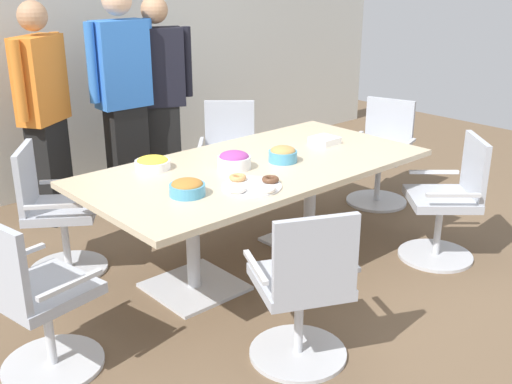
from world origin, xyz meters
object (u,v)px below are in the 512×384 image
Objects in this scene: office_chair_4 at (55,217)px; snack_bowl_cookies at (283,154)px; conference_table at (256,182)px; office_chair_0 at (303,295)px; donut_platter at (252,185)px; napkin_pile at (325,140)px; person_standing_2 at (159,96)px; snack_bowl_chips_yellow at (153,163)px; snack_bowl_candy_mix at (234,160)px; office_chair_3 at (230,161)px; office_chair_5 at (36,304)px; snack_bowl_pretzels at (187,187)px; office_chair_1 at (448,206)px; office_chair_2 at (381,158)px; person_standing_1 at (124,95)px; person_standing_0 at (44,111)px.

office_chair_4 is 1.62m from snack_bowl_cookies.
office_chair_0 is (-0.59, -1.03, -0.22)m from conference_table.
napkin_pile is (1.06, 0.37, 0.01)m from donut_platter.
person_standing_2 is 1.51m from snack_bowl_chips_yellow.
snack_bowl_candy_mix is 0.95× the size of snack_bowl_chips_yellow.
office_chair_0 reaches higher than napkin_pile.
donut_platter is (-0.62, -1.95, -0.17)m from person_standing_2.
office_chair_0 reaches higher than snack_bowl_chips_yellow.
office_chair_3 is (0.61, 1.03, -0.22)m from conference_table.
snack_bowl_cookies is (1.86, 0.11, 0.40)m from office_chair_5.
person_standing_2 is 2.05m from snack_bowl_pretzels.
snack_bowl_chips_yellow is 0.62× the size of donut_platter.
snack_bowl_pretzels is at bearing -166.30° from conference_table.
office_chair_0 is 0.95m from snack_bowl_pretzels.
person_standing_2 is (0.89, 2.65, 0.53)m from office_chair_0.
office_chair_3 is at bearing 56.72° from office_chair_1.
office_chair_5 is at bearing 69.23° from office_chair_3.
office_chair_2 reaches higher than snack_bowl_pretzels.
office_chair_2 is at bearing 8.71° from snack_bowl_pretzels.
conference_table is 0.75m from napkin_pile.
person_standing_2 reaches higher than office_chair_5.
office_chair_4 reaches higher than snack_bowl_candy_mix.
person_standing_1 is 7.97× the size of snack_bowl_chips_yellow.
office_chair_5 is 4.25× the size of snack_bowl_pretzels.
office_chair_3 is 1.32m from snack_bowl_candy_mix.
snack_bowl_candy_mix is at bearing 21.07° from snack_bowl_pretzels.
office_chair_5 is at bearing -171.64° from snack_bowl_candy_mix.
office_chair_2 is 2.38× the size of donut_platter.
office_chair_0 is at bearing 79.61° from person_standing_1.
snack_bowl_pretzels is at bearing -173.78° from snack_bowl_cookies.
snack_bowl_cookies is (1.28, -0.91, 0.40)m from office_chair_4.
person_standing_0 is at bearing 95.87° from snack_bowl_chips_yellow.
office_chair_2 reaches higher than snack_bowl_cookies.
office_chair_0 is 2.82m from person_standing_0.
snack_bowl_chips_yellow is at bearing 67.56° from office_chair_2.
snack_bowl_pretzels is at bearing 56.71° from office_chair_4.
office_chair_2 is 1.03m from napkin_pile.
conference_table is at bearing 93.35° from person_standing_1.
office_chair_3 is 0.85m from person_standing_2.
office_chair_4 is 4.05× the size of snack_bowl_candy_mix.
person_standing_1 is at bearing 92.38° from conference_table.
person_standing_0 reaches higher than snack_bowl_candy_mix.
office_chair_4 and office_chair_5 have the same top height.
snack_bowl_pretzels reaches higher than napkin_pile.
person_standing_1 reaches higher than person_standing_0.
conference_table is 0.27m from snack_bowl_cookies.
office_chair_2 is 0.51× the size of person_standing_2.
person_standing_2 is at bearing 54.58° from snack_bowl_chips_yellow.
office_chair_0 and office_chair_5 have the same top height.
snack_bowl_cookies is (-0.91, 0.77, 0.40)m from office_chair_1.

